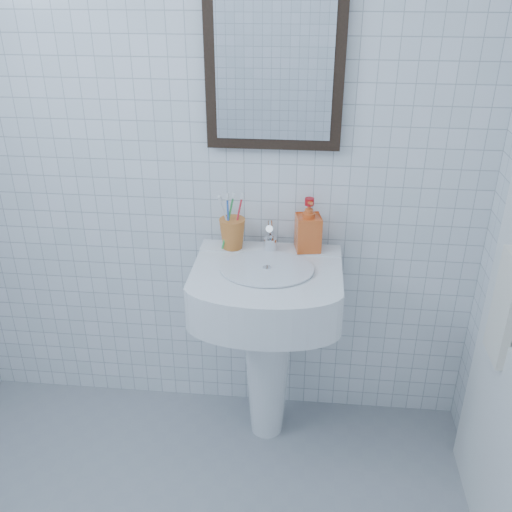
# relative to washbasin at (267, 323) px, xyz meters

# --- Properties ---
(wall_back) EXTENTS (2.20, 0.02, 2.50)m
(wall_back) POSITION_rel_washbasin_xyz_m (-0.25, 0.21, 0.67)
(wall_back) COLOR white
(wall_back) RESTS_ON ground
(washbasin) EXTENTS (0.56, 0.41, 0.86)m
(washbasin) POSITION_rel_washbasin_xyz_m (0.00, 0.00, 0.00)
(washbasin) COLOR white
(washbasin) RESTS_ON ground
(faucet) EXTENTS (0.05, 0.11, 0.13)m
(faucet) POSITION_rel_washbasin_xyz_m (0.00, 0.10, 0.33)
(faucet) COLOR silver
(faucet) RESTS_ON washbasin
(toothbrush_cup) EXTENTS (0.12, 0.12, 0.12)m
(toothbrush_cup) POSITION_rel_washbasin_xyz_m (-0.15, 0.12, 0.34)
(toothbrush_cup) COLOR orange
(toothbrush_cup) RESTS_ON washbasin
(soap_dispenser) EXTENTS (0.11, 0.11, 0.21)m
(soap_dispenser) POSITION_rel_washbasin_xyz_m (0.15, 0.13, 0.38)
(soap_dispenser) COLOR red
(soap_dispenser) RESTS_ON washbasin
(wall_mirror) EXTENTS (0.50, 0.04, 0.62)m
(wall_mirror) POSITION_rel_washbasin_xyz_m (-0.00, 0.19, 0.97)
(wall_mirror) COLOR black
(wall_mirror) RESTS_ON wall_back
(hand_towel) EXTENTS (0.03, 0.16, 0.38)m
(hand_towel) POSITION_rel_washbasin_xyz_m (0.79, -0.28, 0.29)
(hand_towel) COLOR white
(hand_towel) RESTS_ON towel_ring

